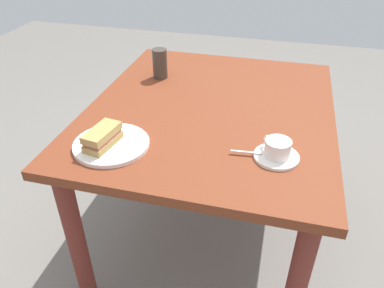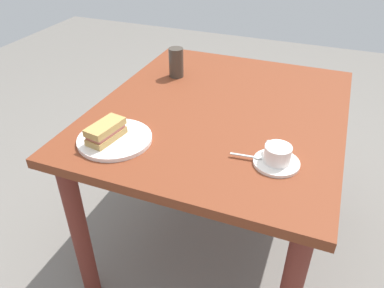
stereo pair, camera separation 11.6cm
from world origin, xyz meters
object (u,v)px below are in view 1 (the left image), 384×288
at_px(sandwich_front, 102,137).
at_px(dining_table, 210,130).
at_px(spoon, 252,152).
at_px(drinking_glass, 160,64).
at_px(coffee_saucer, 276,157).
at_px(coffee_cup, 277,147).
at_px(sandwich_plate, 111,144).

bearing_deg(sandwich_front, dining_table, 143.19).
height_order(spoon, drinking_glass, drinking_glass).
bearing_deg(dining_table, spoon, 33.66).
height_order(coffee_saucer, coffee_cup, coffee_cup).
relative_size(dining_table, drinking_glass, 8.40).
distance_m(coffee_saucer, drinking_glass, 0.73).
distance_m(dining_table, spoon, 0.36).
xyz_separation_m(coffee_saucer, drinking_glass, (-0.49, -0.54, 0.06)).
xyz_separation_m(sandwich_front, drinking_glass, (-0.57, -0.00, 0.02)).
xyz_separation_m(dining_table, coffee_saucer, (0.28, 0.27, 0.11)).
xyz_separation_m(dining_table, spoon, (0.29, 0.19, 0.12)).
distance_m(sandwich_plate, spoon, 0.45).
bearing_deg(dining_table, coffee_cup, 43.62).
bearing_deg(spoon, coffee_cup, 96.54).
bearing_deg(drinking_glass, dining_table, 52.66).
bearing_deg(sandwich_front, drinking_glass, -179.87).
relative_size(spoon, drinking_glass, 0.77).
height_order(sandwich_plate, drinking_glass, drinking_glass).
bearing_deg(spoon, coffee_saucer, 95.59).
bearing_deg(dining_table, coffee_saucer, 43.62).
distance_m(dining_table, drinking_glass, 0.38).
bearing_deg(coffee_saucer, coffee_cup, -136.34).
relative_size(sandwich_plate, coffee_cup, 2.71).
bearing_deg(coffee_saucer, drinking_glass, -132.11).
relative_size(coffee_saucer, drinking_glass, 1.10).
height_order(sandwich_front, coffee_saucer, sandwich_front).
xyz_separation_m(sandwich_plate, drinking_glass, (-0.56, -0.02, 0.06)).
relative_size(sandwich_plate, sandwich_front, 1.72).
distance_m(coffee_saucer, spoon, 0.08).
distance_m(dining_table, coffee_cup, 0.41).
height_order(sandwich_front, coffee_cup, sandwich_front).
bearing_deg(sandwich_plate, spoon, 97.77).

